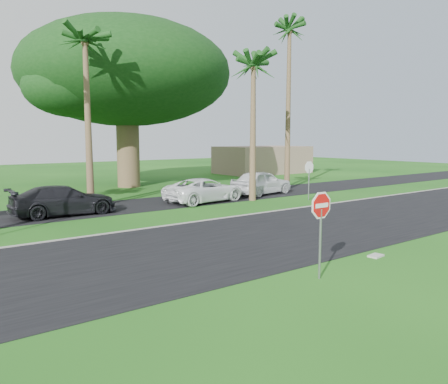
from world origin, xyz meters
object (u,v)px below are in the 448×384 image
at_px(stop_sign_near, 321,217).
at_px(car_pickup, 261,183).
at_px(stop_sign_far, 309,172).
at_px(car_minivan, 205,190).
at_px(car_dark, 64,201).

height_order(stop_sign_near, car_pickup, stop_sign_near).
xyz_separation_m(stop_sign_far, car_pickup, (-0.64, 3.83, -0.94)).
height_order(car_minivan, car_pickup, car_pickup).
bearing_deg(stop_sign_far, car_dark, -14.28).
bearing_deg(car_minivan, stop_sign_near, 151.43).
height_order(stop_sign_far, car_dark, stop_sign_far).
bearing_deg(stop_sign_far, car_pickup, -80.54).
bearing_deg(stop_sign_near, car_minivan, 68.29).
bearing_deg(car_dark, stop_sign_near, -168.85).
bearing_deg(car_pickup, car_minivan, 88.03).
xyz_separation_m(stop_sign_near, car_minivan, (5.65, 14.19, -1.04)).
distance_m(car_minivan, car_pickup, 5.25).
bearing_deg(car_pickup, car_dark, 81.95).
bearing_deg(car_dark, car_pickup, -88.62).
height_order(stop_sign_far, car_pickup, stop_sign_far).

